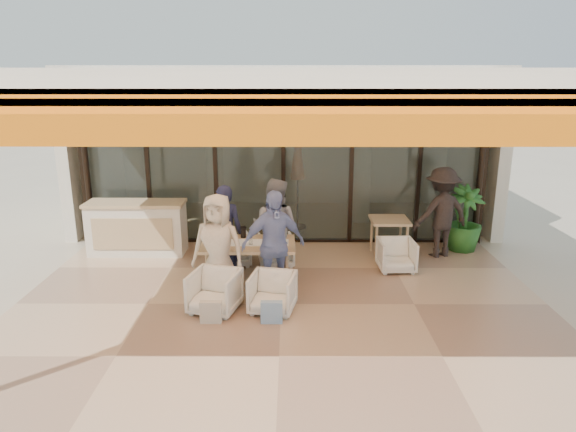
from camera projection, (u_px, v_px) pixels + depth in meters
name	position (u px, v px, depth m)	size (l,w,h in m)	color
ground	(281.00, 305.00, 7.71)	(70.00, 70.00, 0.00)	#C6B293
terrace_floor	(281.00, 305.00, 7.71)	(8.00, 6.00, 0.01)	tan
terrace_structure	(280.00, 83.00, 6.59)	(8.00, 6.00, 3.40)	silver
glass_storefront	(283.00, 166.00, 10.18)	(8.08, 0.10, 3.20)	#9EADA3
interior_block	(285.00, 123.00, 12.24)	(9.05, 3.62, 3.52)	silver
host_counter	(137.00, 228.00, 9.79)	(1.85, 0.65, 1.04)	silver
dining_table	(248.00, 246.00, 8.26)	(1.50, 0.90, 0.93)	tan
chair_far_left	(229.00, 247.00, 9.26)	(0.68, 0.63, 0.70)	white
chair_far_right	(276.00, 249.00, 9.27)	(0.61, 0.57, 0.62)	white
chair_near_left	(215.00, 290.00, 7.43)	(0.66, 0.62, 0.68)	white
chair_near_right	(272.00, 291.00, 7.43)	(0.62, 0.59, 0.64)	white
diner_navy	(225.00, 231.00, 8.66)	(0.58, 0.38, 1.60)	#1B1F3C
diner_grey	(275.00, 228.00, 8.64)	(0.83, 0.65, 1.71)	slate
diner_cream	(218.00, 247.00, 7.78)	(0.81, 0.52, 1.65)	beige
diner_periwinkle	(273.00, 245.00, 7.77)	(1.00, 0.42, 1.71)	#7487C1
tote_bag_cream	(211.00, 313.00, 7.09)	(0.30, 0.10, 0.34)	silver
tote_bag_blue	(272.00, 313.00, 7.09)	(0.30, 0.10, 0.34)	#99BFD8
side_table	(389.00, 224.00, 9.63)	(0.70, 0.70, 0.74)	tan
side_chair	(396.00, 254.00, 8.99)	(0.62, 0.58, 0.63)	white
standing_woman	(441.00, 213.00, 9.57)	(1.11, 0.64, 1.73)	black
potted_palm	(464.00, 219.00, 9.95)	(0.73, 0.73, 1.30)	#1E5919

